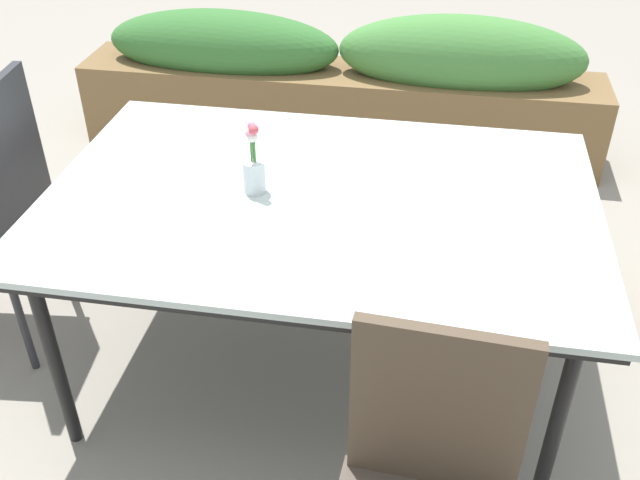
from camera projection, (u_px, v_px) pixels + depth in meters
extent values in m
plane|color=gray|center=(313.00, 360.00, 2.66)|extent=(12.00, 12.00, 0.00)
cube|color=silver|center=(320.00, 198.00, 2.22)|extent=(1.68, 1.13, 0.02)
cube|color=black|center=(320.00, 205.00, 2.24)|extent=(1.65, 1.10, 0.02)
cylinder|color=black|center=(54.00, 358.00, 2.17)|extent=(0.04, 0.04, 0.71)
cylinder|color=black|center=(557.00, 423.00, 1.97)|extent=(0.04, 0.04, 0.71)
cylinder|color=black|center=(159.00, 201.00, 2.90)|extent=(0.04, 0.04, 0.71)
cylinder|color=black|center=(534.00, 237.00, 2.69)|extent=(0.04, 0.04, 0.71)
cube|color=#2D2D33|center=(10.00, 160.00, 2.37)|extent=(0.07, 0.41, 0.52)
cylinder|color=#2D2D33|center=(21.00, 318.00, 2.50)|extent=(0.03, 0.03, 0.47)
cylinder|color=#2D2D33|center=(62.00, 251.00, 2.82)|extent=(0.03, 0.03, 0.47)
cube|color=#4C3D2D|center=(438.00, 411.00, 1.57)|extent=(0.39, 0.06, 0.47)
cylinder|color=silver|center=(254.00, 176.00, 2.21)|extent=(0.07, 0.07, 0.10)
cylinder|color=#47843D|center=(253.00, 155.00, 2.17)|extent=(0.01, 0.01, 0.12)
sphere|color=white|center=(252.00, 137.00, 2.13)|extent=(0.03, 0.03, 0.03)
cylinder|color=#47843D|center=(251.00, 153.00, 2.16)|extent=(0.01, 0.01, 0.13)
sphere|color=pink|center=(250.00, 133.00, 2.12)|extent=(0.03, 0.03, 0.03)
cylinder|color=#47843D|center=(255.00, 152.00, 2.15)|extent=(0.01, 0.01, 0.15)
sphere|color=#DB4C56|center=(254.00, 129.00, 2.11)|extent=(0.03, 0.03, 0.03)
cylinder|color=#47843D|center=(253.00, 148.00, 2.17)|extent=(0.01, 0.00, 0.15)
sphere|color=pink|center=(251.00, 125.00, 2.12)|extent=(0.02, 0.02, 0.02)
cube|color=brown|center=(338.00, 110.00, 3.91)|extent=(2.74, 0.41, 0.45)
ellipsoid|color=#387233|center=(223.00, 45.00, 3.81)|extent=(1.23, 0.37, 0.36)
ellipsoid|color=#47843D|center=(461.00, 56.00, 3.62)|extent=(1.23, 0.37, 0.40)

